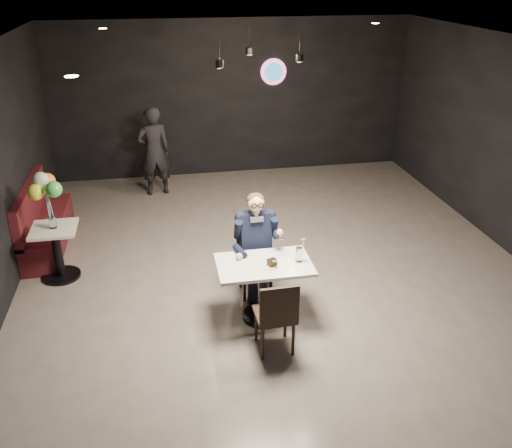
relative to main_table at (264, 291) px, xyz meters
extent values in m
plane|color=gray|center=(0.41, 0.67, -0.38)|extent=(9.00, 9.00, 0.00)
cube|color=black|center=(0.41, 2.67, 2.51)|extent=(1.40, 1.20, 0.36)
cube|color=white|center=(0.00, 0.00, 0.00)|extent=(1.10, 0.70, 0.75)
cube|color=black|center=(0.00, 0.55, 0.09)|extent=(0.42, 0.46, 0.92)
cube|color=black|center=(0.00, -0.59, 0.09)|extent=(0.43, 0.47, 0.92)
cube|color=black|center=(0.00, 0.55, 0.34)|extent=(0.60, 0.80, 1.44)
cylinder|color=white|center=(0.05, -0.08, 0.38)|extent=(0.20, 0.20, 0.01)
cube|color=black|center=(0.08, -0.08, 0.42)|extent=(0.12, 0.11, 0.07)
ellipsoid|color=green|center=(0.10, -0.13, 0.47)|extent=(0.06, 0.04, 0.01)
cylinder|color=silver|center=(0.41, -0.03, 0.46)|extent=(0.08, 0.08, 0.18)
cone|color=#DEB75B|center=(0.45, -0.06, 0.61)|extent=(0.07, 0.07, 0.12)
cube|color=#3F0F0D|center=(-2.84, 2.43, 0.11)|extent=(0.49, 1.95, 0.98)
cube|color=white|center=(-2.54, 1.43, -0.01)|extent=(0.58, 0.58, 0.73)
cylinder|color=silver|center=(-2.54, 1.43, 0.45)|extent=(0.11, 0.11, 0.16)
cube|color=#FBFF35|center=(-2.54, 1.43, 0.84)|extent=(0.38, 0.38, 0.63)
imported|color=black|center=(-1.19, 4.25, 0.45)|extent=(0.66, 0.49, 1.64)
camera|label=1|loc=(-1.09, -5.35, 3.50)|focal=38.00mm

